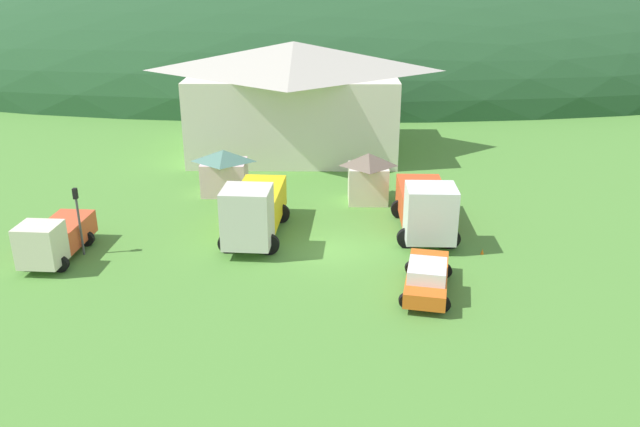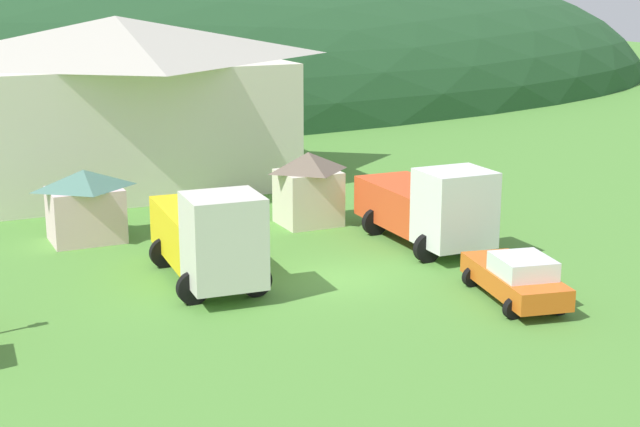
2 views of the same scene
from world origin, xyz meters
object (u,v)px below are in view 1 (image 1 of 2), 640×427
at_px(light_truck_cream, 54,238).
at_px(traffic_cone_near_pickup, 482,254).
at_px(depot_building, 294,95).
at_px(flatbed_truck_yellow, 254,209).
at_px(heavy_rig_white, 426,206).
at_px(traffic_light_west, 78,214).
at_px(play_shed_pink, 224,171).
at_px(service_pickup_orange, 427,277).
at_px(play_shed_cream, 368,177).

xyz_separation_m(light_truck_cream, traffic_cone_near_pickup, (21.99, 0.87, -1.20)).
bearing_deg(depot_building, flatbed_truck_yellow, -94.32).
relative_size(heavy_rig_white, traffic_cone_near_pickup, 12.61).
bearing_deg(traffic_light_west, play_shed_pink, 57.85).
xyz_separation_m(service_pickup_orange, traffic_cone_near_pickup, (3.54, 4.25, -0.83)).
height_order(flatbed_truck_yellow, heavy_rig_white, flatbed_truck_yellow).
bearing_deg(heavy_rig_white, service_pickup_orange, -6.06).
relative_size(play_shed_pink, service_pickup_orange, 0.60).
height_order(play_shed_cream, light_truck_cream, play_shed_cream).
xyz_separation_m(play_shed_pink, light_truck_cream, (-7.15, -10.15, -0.32)).
distance_m(play_shed_cream, play_shed_pink, 9.39).
bearing_deg(play_shed_pink, flatbed_truck_yellow, -69.61).
xyz_separation_m(depot_building, play_shed_pink, (-4.10, -10.56, -2.88)).
xyz_separation_m(heavy_rig_white, traffic_light_west, (-18.14, -2.87, 0.60)).
height_order(play_shed_cream, service_pickup_orange, play_shed_cream).
xyz_separation_m(flatbed_truck_yellow, traffic_light_west, (-8.74, -2.15, 0.54)).
bearing_deg(light_truck_cream, play_shed_pink, 148.63).
bearing_deg(play_shed_pink, light_truck_cream, -125.16).
bearing_deg(traffic_light_west, play_shed_cream, 28.03).
bearing_deg(traffic_cone_near_pickup, heavy_rig_white, 135.75).
relative_size(depot_building, heavy_rig_white, 2.34).
relative_size(depot_building, play_shed_cream, 5.26).
distance_m(flatbed_truck_yellow, heavy_rig_white, 9.43).
bearing_deg(service_pickup_orange, play_shed_cream, -159.44).
bearing_deg(heavy_rig_white, traffic_cone_near_pickup, 46.82).
bearing_deg(traffic_light_west, heavy_rig_white, 8.99).
bearing_deg(play_shed_pink, service_pickup_orange, -50.15).
distance_m(depot_building, traffic_cone_near_pickup, 22.99).
height_order(play_shed_pink, service_pickup_orange, play_shed_pink).
distance_m(depot_building, heavy_rig_white, 19.21).
relative_size(depot_building, light_truck_cream, 3.16).
bearing_deg(heavy_rig_white, play_shed_pink, -117.69).
relative_size(traffic_light_west, traffic_cone_near_pickup, 6.44).
height_order(light_truck_cream, service_pickup_orange, light_truck_cream).
xyz_separation_m(flatbed_truck_yellow, heavy_rig_white, (9.40, 0.72, -0.07)).
bearing_deg(light_truck_cream, heavy_rig_white, 104.05).
distance_m(play_shed_cream, traffic_cone_near_pickup, 9.77).
distance_m(light_truck_cream, traffic_cone_near_pickup, 22.04).
xyz_separation_m(play_shed_pink, traffic_light_west, (-5.99, -9.54, 0.75)).
distance_m(depot_building, play_shed_cream, 13.33).
relative_size(play_shed_cream, traffic_light_west, 0.87).
distance_m(depot_building, service_pickup_orange, 25.39).
height_order(depot_building, flatbed_truck_yellow, depot_building).
xyz_separation_m(heavy_rig_white, traffic_cone_near_pickup, (2.69, -2.62, -1.67)).
bearing_deg(play_shed_pink, depot_building, 68.78).
bearing_deg(traffic_cone_near_pickup, traffic_light_west, -179.30).
height_order(heavy_rig_white, service_pickup_orange, heavy_rig_white).
bearing_deg(service_pickup_orange, play_shed_pink, -128.97).
bearing_deg(play_shed_cream, service_pickup_orange, -80.62).
relative_size(play_shed_cream, heavy_rig_white, 0.44).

